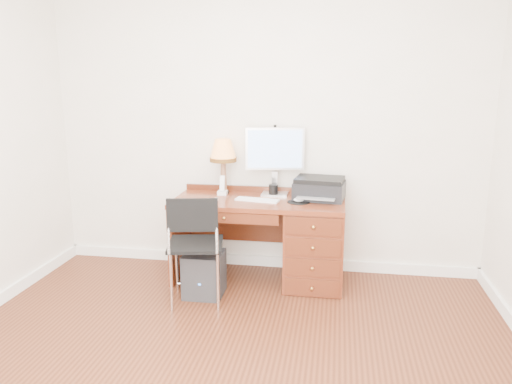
% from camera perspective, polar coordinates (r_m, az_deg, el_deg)
% --- Properties ---
extents(ground, '(4.00, 4.00, 0.00)m').
position_cam_1_polar(ground, '(3.41, -3.61, -18.97)').
color(ground, '#3E1B0E').
rests_on(ground, ground).
extents(room_shell, '(4.00, 4.00, 4.00)m').
position_cam_1_polar(room_shell, '(3.92, -1.51, -13.55)').
color(room_shell, silver).
rests_on(room_shell, ground).
extents(desk, '(1.50, 0.67, 0.75)m').
position_cam_1_polar(desk, '(4.45, 4.44, -5.22)').
color(desk, maroon).
rests_on(desk, ground).
extents(monitor, '(0.53, 0.21, 0.61)m').
position_cam_1_polar(monitor, '(4.53, 2.24, 4.52)').
color(monitor, silver).
rests_on(monitor, desk).
extents(keyboard, '(0.39, 0.17, 0.01)m').
position_cam_1_polar(keyboard, '(4.35, 0.13, -0.91)').
color(keyboard, white).
rests_on(keyboard, desk).
extents(mouse_pad, '(0.19, 0.19, 0.04)m').
position_cam_1_polar(mouse_pad, '(4.30, 4.89, -1.04)').
color(mouse_pad, black).
rests_on(mouse_pad, desk).
extents(printer, '(0.47, 0.38, 0.19)m').
position_cam_1_polar(printer, '(4.43, 7.26, 0.42)').
color(printer, black).
rests_on(printer, desk).
extents(leg_lamp, '(0.25, 0.25, 0.50)m').
position_cam_1_polar(leg_lamp, '(4.57, -3.78, 4.38)').
color(leg_lamp, black).
rests_on(leg_lamp, desk).
extents(phone, '(0.09, 0.09, 0.18)m').
position_cam_1_polar(phone, '(4.57, -3.86, 0.34)').
color(phone, white).
rests_on(phone, desk).
extents(pen_cup, '(0.08, 0.08, 0.10)m').
position_cam_1_polar(pen_cup, '(4.52, 2.00, 0.22)').
color(pen_cup, black).
rests_on(pen_cup, desk).
extents(chair, '(0.51, 0.51, 0.91)m').
position_cam_1_polar(chair, '(4.00, -7.22, -5.30)').
color(chair, black).
rests_on(chair, ground).
extents(equipment_box, '(0.32, 0.32, 0.37)m').
position_cam_1_polar(equipment_box, '(4.28, -5.93, -9.29)').
color(equipment_box, black).
rests_on(equipment_box, ground).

